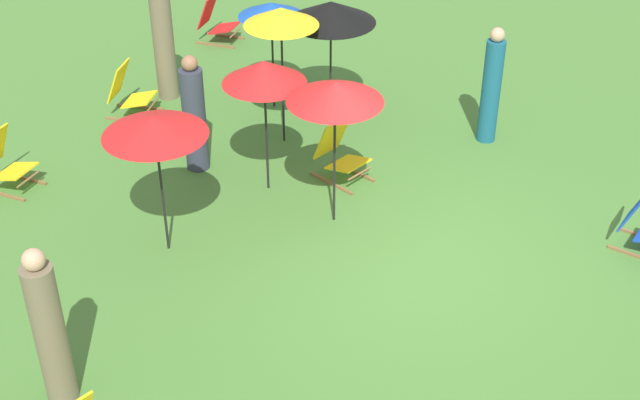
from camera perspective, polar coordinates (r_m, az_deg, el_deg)
ground_plane at (r=10.50m, az=5.74°, el=-4.05°), size 40.00×40.00×0.00m
deckchair_0 at (r=11.83m, az=1.28°, el=3.03°), size 0.65×0.85×0.83m
deckchair_1 at (r=12.34m, az=-19.65°, el=2.29°), size 0.55×0.81×0.83m
deckchair_4 at (r=13.71m, az=-12.19°, el=6.77°), size 0.69×0.87×0.83m
deckchair_5 at (r=16.04m, az=-6.70°, el=11.33°), size 0.61×0.84×0.83m
umbrella_0 at (r=12.71m, az=0.71°, el=12.00°), size 1.28×1.28×1.86m
umbrella_1 at (r=13.19m, az=-3.16°, el=12.11°), size 0.98×0.98×1.68m
umbrella_2 at (r=10.26m, az=0.98°, el=6.95°), size 1.15×1.15×1.91m
umbrella_3 at (r=9.94m, az=-10.60°, el=4.71°), size 1.19×1.19×1.80m
umbrella_4 at (r=12.06m, az=-2.52°, el=11.69°), size 1.02×1.02×2.02m
umbrella_5 at (r=10.99m, az=-3.62°, el=8.20°), size 1.06×1.06×1.83m
person_0 at (r=11.97m, az=-8.09°, el=5.33°), size 0.36×0.36×1.67m
person_1 at (r=12.75m, az=10.96°, el=7.09°), size 0.28×0.28×1.72m
person_2 at (r=8.64m, az=-17.01°, el=-8.07°), size 0.34×0.34×1.78m
person_3 at (r=13.94m, az=-10.02°, el=9.89°), size 0.33×0.33×1.90m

